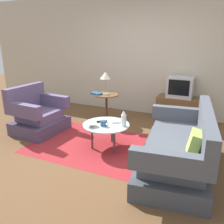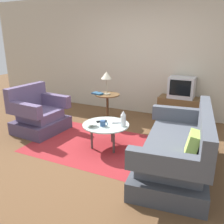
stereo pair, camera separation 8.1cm
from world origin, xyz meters
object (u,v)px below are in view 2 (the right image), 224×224
object	(u,v)px
couch	(178,151)
table_lamp	(106,76)
armchair	(38,115)
coffee_table	(106,126)
tv_remote_dark	(101,121)
vase	(123,119)
bowl	(91,125)
mug	(103,123)
book	(98,93)
side_table	(107,102)
tv_stand	(180,109)
tv_remote_silver	(117,122)
television	(182,87)

from	to	relation	value
couch	table_lamp	bearing A→B (deg)	46.96
armchair	coffee_table	bearing A→B (deg)	89.88
table_lamp	tv_remote_dark	bearing A→B (deg)	-67.73
vase	bowl	size ratio (longest dim) A/B	1.46
mug	tv_remote_dark	size ratio (longest dim) A/B	0.86
tv_remote_dark	bowl	bearing A→B (deg)	-144.33
table_lamp	bowl	bearing A→B (deg)	-73.96
book	side_table	bearing A→B (deg)	40.55
armchair	vase	xyz separation A→B (m)	(1.82, -0.07, 0.23)
tv_stand	tv_remote_dark	bearing A→B (deg)	-118.75
tv_remote_silver	mug	bearing A→B (deg)	-154.55
armchair	couch	world-z (taller)	armchair
table_lamp	bowl	size ratio (longest dim) A/B	2.64
tv_stand	television	distance (m)	0.49
armchair	coffee_table	world-z (taller)	armchair
armchair	side_table	world-z (taller)	armchair
vase	tv_remote_dark	size ratio (longest dim) A/B	1.65
coffee_table	book	size ratio (longest dim) A/B	3.00
tv_remote_silver	tv_stand	bearing A→B (deg)	36.11
vase	mug	bearing A→B (deg)	-155.76
mug	side_table	bearing A→B (deg)	113.57
side_table	bowl	xyz separation A→B (m)	(0.36, -1.30, -0.00)
tv_remote_silver	television	bearing A→B (deg)	36.12
couch	tv_stand	distance (m)	2.06
television	book	distance (m)	1.77
mug	tv_remote_silver	xyz separation A→B (m)	(0.14, 0.22, -0.04)
table_lamp	vase	distance (m)	1.41
tv_stand	tv_remote_silver	distance (m)	1.87
table_lamp	tv_remote_dark	xyz separation A→B (m)	(0.42, -1.02, -0.57)
television	vase	bearing A→B (deg)	-107.35
tv_stand	bowl	distance (m)	2.28
coffee_table	book	world-z (taller)	book
couch	television	world-z (taller)	television
table_lamp	mug	xyz separation A→B (m)	(0.53, -1.18, -0.54)
tv_remote_dark	book	world-z (taller)	book
tv_remote_dark	tv_remote_silver	size ratio (longest dim) A/B	0.96
table_lamp	mug	world-z (taller)	table_lamp
vase	tv_remote_dark	xyz separation A→B (m)	(-0.41, 0.03, -0.12)
armchair	table_lamp	xyz separation A→B (m)	(1.00, 0.98, 0.69)
table_lamp	tv_stand	bearing A→B (deg)	28.62
mug	couch	bearing A→B (deg)	-4.50
armchair	tv_stand	distance (m)	2.95
television	mug	world-z (taller)	television
mug	tv_remote_silver	world-z (taller)	mug
vase	tv_remote_silver	distance (m)	0.21
armchair	bowl	bearing A→B (deg)	81.64
bowl	book	xyz separation A→B (m)	(-0.54, 1.21, 0.19)
armchair	bowl	world-z (taller)	armchair
couch	side_table	distance (m)	2.18
mug	tv_remote_dark	xyz separation A→B (m)	(-0.11, 0.16, -0.04)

